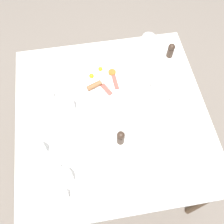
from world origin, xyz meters
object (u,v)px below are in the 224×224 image
object	(u,v)px
breakfast_plate	(103,80)
creamer_jug	(48,96)
pepper_grinder	(171,50)
fork_by_plate	(120,188)
teacup_with_saucer_right	(144,126)
water_glass_tall	(67,104)
knife_by_plate	(181,125)
napkin_folded	(50,73)
teacup_with_saucer_left	(165,167)
teapot_near	(160,88)
wine_glass_spare	(38,150)
salt_grinder	(121,137)
teapot_far	(63,179)
water_glass_short	(148,43)

from	to	relation	value
breakfast_plate	creamer_jug	xyz separation A→B (m)	(-0.33, -0.07, 0.02)
pepper_grinder	fork_by_plate	xyz separation A→B (m)	(-0.47, -0.78, -0.05)
teacup_with_saucer_right	water_glass_tall	bearing A→B (deg)	155.09
water_glass_tall	knife_by_plate	world-z (taller)	water_glass_tall
pepper_grinder	napkin_folded	xyz separation A→B (m)	(-0.77, -0.01, -0.05)
water_glass_tall	creamer_jug	distance (m)	0.14
breakfast_plate	teacup_with_saucer_right	xyz separation A→B (m)	(0.18, -0.35, 0.02)
breakfast_plate	creamer_jug	distance (m)	0.34
breakfast_plate	pepper_grinder	bearing A→B (deg)	15.36
teacup_with_saucer_left	teapot_near	bearing A→B (deg)	79.20
teacup_with_saucer_right	pepper_grinder	size ratio (longest dim) A/B	1.27
breakfast_plate	teapot_near	bearing A→B (deg)	-23.73
wine_glass_spare	creamer_jug	world-z (taller)	wine_glass_spare
water_glass_tall	salt_grinder	size ratio (longest dim) A/B	1.11
water_glass_tall	pepper_grinder	distance (m)	0.74
teapot_far	napkin_folded	world-z (taller)	teapot_far
water_glass_short	creamer_jug	xyz separation A→B (m)	(-0.65, -0.27, -0.03)
teapot_near	teacup_with_saucer_left	bearing A→B (deg)	130.32
breakfast_plate	napkin_folded	xyz separation A→B (m)	(-0.31, 0.11, -0.00)
teapot_near	teapot_far	distance (m)	0.74
teapot_far	salt_grinder	distance (m)	0.36
water_glass_short	salt_grinder	xyz separation A→B (m)	(-0.29, -0.61, -0.00)
wine_glass_spare	salt_grinder	bearing A→B (deg)	0.26
wine_glass_spare	napkin_folded	distance (m)	0.53
fork_by_plate	salt_grinder	bearing A→B (deg)	78.86
wine_glass_spare	fork_by_plate	bearing A→B (deg)	-32.60
water_glass_short	pepper_grinder	xyz separation A→B (m)	(0.13, -0.07, -0.00)
teacup_with_saucer_right	water_glass_tall	world-z (taller)	water_glass_tall
teapot_far	teacup_with_saucer_left	size ratio (longest dim) A/B	1.39
teapot_near	knife_by_plate	world-z (taller)	teapot_near
teacup_with_saucer_left	water_glass_short	distance (m)	0.80
water_glass_tall	breakfast_plate	bearing A→B (deg)	36.55
teapot_far	pepper_grinder	world-z (taller)	teapot_far
water_glass_tall	fork_by_plate	distance (m)	0.54
wine_glass_spare	teapot_near	bearing A→B (deg)	21.00
teacup_with_saucer_right	water_glass_short	size ratio (longest dim) A/B	1.12
breakfast_plate	teapot_far	size ratio (longest dim) A/B	1.54
teapot_near	teapot_far	world-z (taller)	same
teacup_with_saucer_left	breakfast_plate	bearing A→B (deg)	111.18
water_glass_short	napkin_folded	size ratio (longest dim) A/B	0.80
wine_glass_spare	napkin_folded	size ratio (longest dim) A/B	0.75
teapot_far	knife_by_plate	distance (m)	0.70
water_glass_short	fork_by_plate	size ratio (longest dim) A/B	0.69
creamer_jug	knife_by_plate	distance (m)	0.77
teacup_with_saucer_left	napkin_folded	distance (m)	0.89
napkin_folded	salt_grinder	bearing A→B (deg)	-56.25
wine_glass_spare	teacup_with_saucer_left	bearing A→B (deg)	-16.45
pepper_grinder	napkin_folded	size ratio (longest dim) A/B	0.71
water_glass_tall	napkin_folded	size ratio (longest dim) A/B	0.79
teapot_far	salt_grinder	bearing A→B (deg)	-72.72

